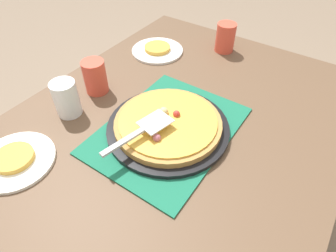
# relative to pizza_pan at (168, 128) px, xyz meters

# --- Properties ---
(ground_plane) EXTENTS (8.00, 8.00, 0.00)m
(ground_plane) POSITION_rel_pizza_pan_xyz_m (0.00, 0.00, -0.76)
(ground_plane) COLOR #84705B
(dining_table) EXTENTS (1.40, 1.00, 0.75)m
(dining_table) POSITION_rel_pizza_pan_xyz_m (0.00, 0.00, -0.12)
(dining_table) COLOR brown
(dining_table) RESTS_ON ground_plane
(placemat) EXTENTS (0.48, 0.36, 0.01)m
(placemat) POSITION_rel_pizza_pan_xyz_m (0.00, 0.00, -0.01)
(placemat) COLOR #196B4C
(placemat) RESTS_ON dining_table
(pizza_pan) EXTENTS (0.38, 0.38, 0.01)m
(pizza_pan) POSITION_rel_pizza_pan_xyz_m (0.00, 0.00, 0.00)
(pizza_pan) COLOR black
(pizza_pan) RESTS_ON placemat
(pizza) EXTENTS (0.33, 0.33, 0.05)m
(pizza) POSITION_rel_pizza_pan_xyz_m (-0.00, 0.00, 0.02)
(pizza) COLOR #B78442
(pizza) RESTS_ON pizza_pan
(plate_near_left) EXTENTS (0.22, 0.22, 0.01)m
(plate_near_left) POSITION_rel_pizza_pan_xyz_m (0.38, 0.31, -0.01)
(plate_near_left) COLOR white
(plate_near_left) RESTS_ON dining_table
(plate_far_right) EXTENTS (0.22, 0.22, 0.01)m
(plate_far_right) POSITION_rel_pizza_pan_xyz_m (-0.34, 0.29, -0.01)
(plate_far_right) COLOR white
(plate_far_right) RESTS_ON dining_table
(served_slice_left) EXTENTS (0.11, 0.11, 0.02)m
(served_slice_left) POSITION_rel_pizza_pan_xyz_m (0.38, 0.31, 0.01)
(served_slice_left) COLOR gold
(served_slice_left) RESTS_ON plate_near_left
(served_slice_right) EXTENTS (0.11, 0.11, 0.02)m
(served_slice_right) POSITION_rel_pizza_pan_xyz_m (-0.34, 0.29, 0.01)
(served_slice_right) COLOR gold
(served_slice_right) RESTS_ON plate_far_right
(cup_near) EXTENTS (0.08, 0.08, 0.12)m
(cup_near) POSITION_rel_pizza_pan_xyz_m (-0.11, 0.32, 0.05)
(cup_near) COLOR white
(cup_near) RESTS_ON dining_table
(cup_far) EXTENTS (0.08, 0.08, 0.12)m
(cup_far) POSITION_rel_pizza_pan_xyz_m (0.03, 0.33, 0.05)
(cup_far) COLOR #E04C38
(cup_far) RESTS_ON dining_table
(cup_corner) EXTENTS (0.08, 0.08, 0.12)m
(cup_corner) POSITION_rel_pizza_pan_xyz_m (0.55, 0.08, 0.05)
(cup_corner) COLOR #E04C38
(cup_corner) RESTS_ON dining_table
(pizza_server) EXTENTS (0.23, 0.09, 0.01)m
(pizza_server) POSITION_rel_pizza_pan_xyz_m (-0.10, 0.02, 0.06)
(pizza_server) COLOR silver
(pizza_server) RESTS_ON pizza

